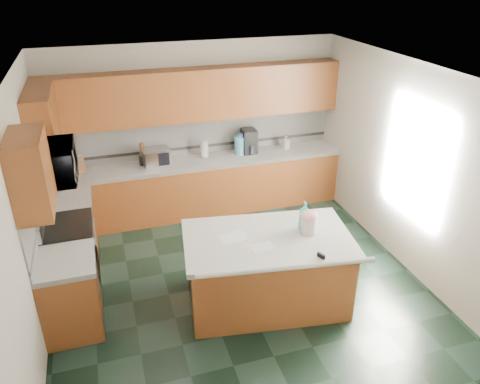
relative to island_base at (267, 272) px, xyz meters
name	(u,v)px	position (x,y,z in m)	size (l,w,h in m)	color
floor	(237,281)	(-0.23, 0.47, -0.43)	(4.60, 4.60, 0.00)	black
ceiling	(236,74)	(-0.23, 0.47, 2.27)	(4.60, 4.60, 0.00)	white
wall_back	(195,128)	(-0.23, 2.79, 0.92)	(4.60, 0.04, 2.70)	silver
wall_front	(326,319)	(-0.23, -1.85, 0.92)	(4.60, 0.04, 2.70)	silver
wall_left	(25,218)	(-2.55, 0.47, 0.92)	(0.04, 4.60, 2.70)	silver
wall_right	(406,166)	(2.09, 0.47, 0.92)	(0.04, 4.60, 2.70)	silver
back_base_cab	(201,188)	(-0.23, 2.47, 0.00)	(4.60, 0.60, 0.86)	#3C1E0B
back_countertop	(200,162)	(-0.23, 2.47, 0.46)	(4.60, 0.64, 0.06)	white
back_upper_cab	(196,94)	(-0.23, 2.61, 1.51)	(4.60, 0.33, 0.78)	#3C1E0B
back_backsplash	(195,135)	(-0.23, 2.76, 0.81)	(4.60, 0.02, 0.63)	silver
back_accent_band	(196,147)	(-0.23, 2.76, 0.61)	(4.60, 0.01, 0.05)	black
left_base_cab_rear	(72,228)	(-2.23, 1.76, 0.00)	(0.60, 0.82, 0.86)	#3C1E0B
left_counter_rear	(67,199)	(-2.23, 1.76, 0.46)	(0.64, 0.82, 0.06)	white
left_base_cab_front	(71,296)	(-2.23, 0.23, 0.00)	(0.60, 0.72, 0.86)	#3C1E0B
left_counter_front	(64,262)	(-2.23, 0.23, 0.46)	(0.64, 0.72, 0.06)	white
left_backsplash	(35,204)	(-2.52, 1.02, 0.81)	(0.02, 2.30, 0.63)	silver
left_accent_band	(38,218)	(-2.51, 1.02, 0.61)	(0.01, 2.30, 0.05)	black
left_upper_cab_rear	(42,122)	(-2.37, 1.90, 1.51)	(0.33, 1.09, 0.78)	#3C1E0B
left_upper_cab_front	(31,174)	(-2.37, 0.23, 1.51)	(0.33, 0.72, 0.78)	#3C1E0B
range_body	(72,259)	(-2.23, 0.97, 0.01)	(0.60, 0.76, 0.88)	#B7B7BC
range_oven_door	(96,257)	(-1.94, 0.97, -0.03)	(0.02, 0.68, 0.55)	black
range_cooktop	(65,227)	(-2.23, 0.97, 0.47)	(0.62, 0.78, 0.04)	black
range_handle	(94,231)	(-1.91, 0.97, 0.35)	(0.02, 0.02, 0.66)	#B7B7BC
range_backguard	(40,221)	(-2.49, 0.97, 0.59)	(0.06, 0.76, 0.18)	#B7B7BC
microwave	(53,163)	(-2.23, 0.97, 1.30)	(0.73, 0.50, 0.41)	#B7B7BC
island_base	(267,272)	(0.00, 0.00, 0.00)	(1.83, 1.05, 0.86)	#3C1E0B
island_top	(268,240)	(0.00, 0.00, 0.46)	(1.93, 1.15, 0.06)	white
island_bullnose	(287,268)	(0.00, -0.57, 0.46)	(0.06, 0.06, 1.93)	white
treat_jar	(309,225)	(0.48, -0.04, 0.59)	(0.19, 0.19, 0.19)	silver
treat_jar_lid	(309,216)	(0.48, -0.04, 0.71)	(0.21, 0.21, 0.13)	pink
treat_jar_knob	(310,212)	(0.48, -0.04, 0.76)	(0.02, 0.02, 0.07)	tan
treat_jar_knob_end_l	(307,213)	(0.45, -0.04, 0.76)	(0.04, 0.04, 0.04)	tan
treat_jar_knob_end_r	(312,212)	(0.52, -0.04, 0.76)	(0.04, 0.04, 0.04)	tan
soap_bottle_island	(304,216)	(0.47, 0.05, 0.67)	(0.14, 0.14, 0.36)	#2FB2A0
paper_sheet_a	(262,247)	(-0.13, -0.18, 0.49)	(0.28, 0.21, 0.00)	white
paper_sheet_b	(233,237)	(-0.38, 0.12, 0.49)	(0.31, 0.23, 0.00)	white
clamp_body	(321,257)	(0.40, -0.55, 0.50)	(0.03, 0.09, 0.08)	black
clamp_handle	(323,262)	(0.40, -0.61, 0.48)	(0.01, 0.01, 0.07)	black
knife_block	(80,165)	(-2.04, 2.52, 0.61)	(0.13, 0.11, 0.24)	#472814
utensil_crock	(143,160)	(-1.11, 2.55, 0.56)	(0.11, 0.11, 0.14)	black
utensil_bundle	(142,150)	(-1.11, 2.55, 0.74)	(0.07, 0.07, 0.21)	#472814
toaster_oven	(156,157)	(-0.91, 2.52, 0.61)	(0.42, 0.29, 0.24)	#B7B7BC
toaster_oven_door	(157,160)	(-0.91, 2.39, 0.61)	(0.38, 0.01, 0.20)	black
paper_towel	(204,149)	(-0.13, 2.57, 0.63)	(0.12, 0.12, 0.28)	white
paper_towel_base	(205,157)	(-0.13, 2.57, 0.50)	(0.19, 0.19, 0.01)	#B7B7BC
water_jug	(240,145)	(0.45, 2.53, 0.64)	(0.18, 0.18, 0.30)	#55A6CF
water_jug_neck	(240,135)	(0.45, 2.53, 0.81)	(0.09, 0.09, 0.04)	#55A6CF
coffee_maker	(249,141)	(0.61, 2.55, 0.69)	(0.23, 0.25, 0.39)	black
coffee_carafe	(250,149)	(0.61, 2.50, 0.57)	(0.16, 0.16, 0.16)	black
soap_bottle_back	(286,142)	(1.25, 2.52, 0.61)	(0.10, 0.11, 0.23)	white
soap_back_cap	(286,135)	(1.25, 2.52, 0.74)	(0.02, 0.02, 0.03)	red
window_light_proxy	(415,161)	(2.06, 0.27, 1.07)	(0.02, 1.40, 1.10)	white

